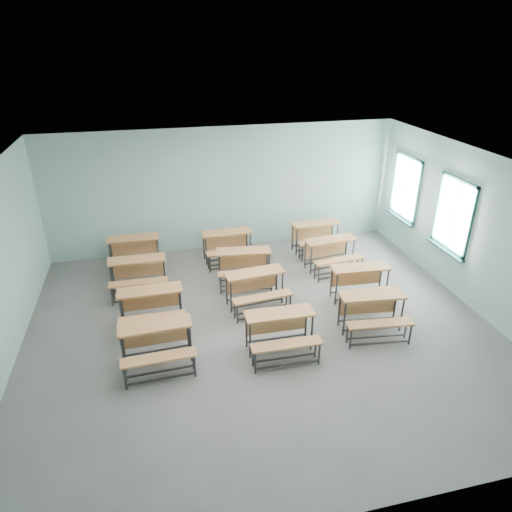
% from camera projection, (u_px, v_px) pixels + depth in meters
% --- Properties ---
extents(room, '(9.04, 8.04, 3.24)m').
position_uv_depth(room, '(266.00, 254.00, 8.32)').
color(room, gray).
rests_on(room, ground).
extents(desk_unit_r0c0, '(1.27, 0.88, 0.77)m').
position_uv_depth(desk_unit_r0c0, '(156.00, 340.00, 7.77)').
color(desk_unit_r0c0, '#C88048').
rests_on(desk_unit_r0c0, ground).
extents(desk_unit_r0c1, '(1.25, 0.85, 0.77)m').
position_uv_depth(desk_unit_r0c1, '(281.00, 328.00, 8.10)').
color(desk_unit_r0c1, '#C88048').
rests_on(desk_unit_r0c1, ground).
extents(desk_unit_r0c2, '(1.32, 0.96, 0.77)m').
position_uv_depth(desk_unit_r0c2, '(373.00, 309.00, 8.66)').
color(desk_unit_r0c2, '#C88048').
rests_on(desk_unit_r0c2, ground).
extents(desk_unit_r1c0, '(1.24, 0.84, 0.77)m').
position_uv_depth(desk_unit_r1c0, '(151.00, 304.00, 8.83)').
color(desk_unit_r1c0, '#C88048').
rests_on(desk_unit_r1c0, ground).
extents(desk_unit_r1c1, '(1.32, 0.96, 0.77)m').
position_uv_depth(desk_unit_r1c1, '(256.00, 285.00, 9.48)').
color(desk_unit_r1c1, '#C88048').
rests_on(desk_unit_r1c1, ground).
extents(desk_unit_r1c2, '(1.29, 0.91, 0.77)m').
position_uv_depth(desk_unit_r1c2, '(362.00, 280.00, 9.68)').
color(desk_unit_r1c2, '#C88048').
rests_on(desk_unit_r1c2, ground).
extents(desk_unit_r2c0, '(1.25, 0.84, 0.77)m').
position_uv_depth(desk_unit_r2c0, '(138.00, 271.00, 10.03)').
color(desk_unit_r2c0, '#C88048').
rests_on(desk_unit_r2c0, ground).
extents(desk_unit_r2c1, '(1.33, 0.98, 0.77)m').
position_uv_depth(desk_unit_r2c1, '(244.00, 262.00, 10.41)').
color(desk_unit_r2c1, '#C88048').
rests_on(desk_unit_r2c1, ground).
extents(desk_unit_r2c2, '(1.32, 0.96, 0.77)m').
position_uv_depth(desk_unit_r2c2, '(332.00, 250.00, 10.99)').
color(desk_unit_r2c2, '#C88048').
rests_on(desk_unit_r2c2, ground).
extents(desk_unit_r3c0, '(1.24, 0.84, 0.77)m').
position_uv_depth(desk_unit_r3c0, '(134.00, 248.00, 11.08)').
color(desk_unit_r3c0, '#C88048').
rests_on(desk_unit_r3c0, ground).
extents(desk_unit_r3c1, '(1.28, 0.90, 0.77)m').
position_uv_depth(desk_unit_r3c1, '(228.00, 242.00, 11.40)').
color(desk_unit_r3c1, '#C88048').
rests_on(desk_unit_r3c1, ground).
extents(desk_unit_r3c2, '(1.26, 0.87, 0.77)m').
position_uv_depth(desk_unit_r3c2, '(317.00, 233.00, 11.91)').
color(desk_unit_r3c2, '#C88048').
rests_on(desk_unit_r3c2, ground).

